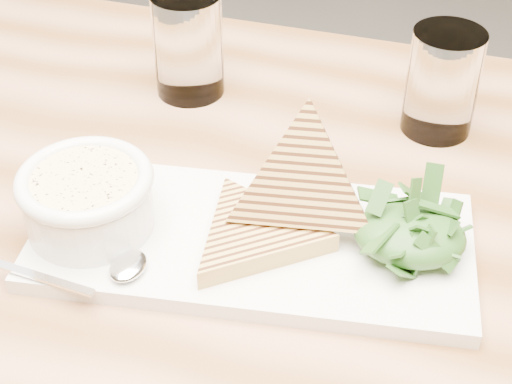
% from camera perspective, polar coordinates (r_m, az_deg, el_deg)
% --- Properties ---
extents(table_top, '(1.36, 0.99, 0.04)m').
position_cam_1_polar(table_top, '(0.74, -1.61, -4.74)').
color(table_top, '#9F6E4C').
rests_on(table_top, ground).
extents(platter, '(0.40, 0.19, 0.02)m').
position_cam_1_polar(platter, '(0.71, -0.29, -3.62)').
color(platter, silver).
rests_on(platter, table_top).
extents(soup_bowl, '(0.11, 0.11, 0.05)m').
position_cam_1_polar(soup_bowl, '(0.72, -12.07, -0.98)').
color(soup_bowl, silver).
rests_on(soup_bowl, platter).
extents(soup, '(0.10, 0.10, 0.01)m').
position_cam_1_polar(soup, '(0.70, -12.37, 0.75)').
color(soup, '#E2C488').
rests_on(soup, soup_bowl).
extents(bowl_rim, '(0.12, 0.12, 0.01)m').
position_cam_1_polar(bowl_rim, '(0.70, -12.39, 0.88)').
color(bowl_rim, silver).
rests_on(bowl_rim, soup_bowl).
extents(sandwich_flat, '(0.21, 0.21, 0.02)m').
position_cam_1_polar(sandwich_flat, '(0.69, -0.15, -3.12)').
color(sandwich_flat, '#B58C45').
rests_on(sandwich_flat, platter).
extents(sandwich_lean, '(0.16, 0.16, 0.17)m').
position_cam_1_polar(sandwich_lean, '(0.69, 3.42, 0.58)').
color(sandwich_lean, '#B58C45').
rests_on(sandwich_lean, sandwich_flat).
extents(salad_base, '(0.10, 0.08, 0.04)m').
position_cam_1_polar(salad_base, '(0.69, 11.11, -3.11)').
color(salad_base, '#164313').
rests_on(salad_base, platter).
extents(arugula_pile, '(0.11, 0.10, 0.05)m').
position_cam_1_polar(arugula_pile, '(0.69, 11.20, -2.60)').
color(arugula_pile, '#33521E').
rests_on(arugula_pile, platter).
extents(spoon_bowl, '(0.04, 0.05, 0.01)m').
position_cam_1_polar(spoon_bowl, '(0.68, -9.28, -5.33)').
color(spoon_bowl, silver).
rests_on(spoon_bowl, platter).
extents(spoon_handle, '(0.10, 0.03, 0.00)m').
position_cam_1_polar(spoon_handle, '(0.69, -15.38, -5.99)').
color(spoon_handle, silver).
rests_on(spoon_handle, platter).
extents(glass_near, '(0.08, 0.08, 0.12)m').
position_cam_1_polar(glass_near, '(0.91, -4.94, 10.63)').
color(glass_near, white).
rests_on(glass_near, table_top).
extents(glass_far, '(0.08, 0.08, 0.12)m').
position_cam_1_polar(glass_far, '(0.86, 13.40, 7.76)').
color(glass_far, white).
rests_on(glass_far, table_top).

